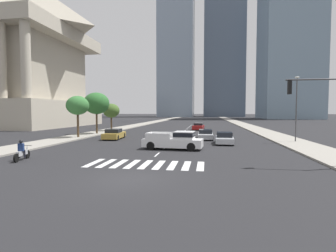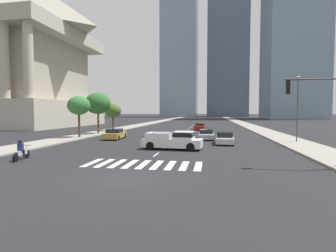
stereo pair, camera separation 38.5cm
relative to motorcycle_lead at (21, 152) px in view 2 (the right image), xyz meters
The scene contains 20 objects.
ground_plane 9.91m from the motorcycle_lead, 23.12° to the right, with size 800.00×800.00×0.00m, color #232326.
sidewalk_east 34.57m from the motorcycle_lead, 49.07° to the left, with size 4.00×260.00×0.15m, color gray.
sidewalk_west 26.50m from the motorcycle_lead, 99.67° to the left, with size 4.00×260.00×0.15m, color gray.
crosswalk_near 9.12m from the motorcycle_lead, ahead, with size 7.65×2.94×0.01m.
lane_divider_center 29.34m from the motorcycle_lead, 71.93° to the left, with size 0.14×50.00×0.01m.
motorcycle_lead is the anchor object (origin of this frame).
pickup_truck 12.47m from the motorcycle_lead, 34.83° to the left, with size 5.61×2.55×1.67m.
sedan_silver_0 19.30m from the motorcycle_lead, 39.06° to the left, with size 2.07×4.38×1.24m.
sedan_gold_1 15.10m from the motorcycle_lead, 84.79° to the left, with size 2.23×4.85×1.31m.
sedan_silver_2 21.12m from the motorcycle_lead, 52.33° to the left, with size 1.95×4.76×1.20m.
sedan_red_3 35.58m from the motorcycle_lead, 71.17° to the left, with size 2.24×4.91×1.31m.
traffic_signal_near 20.65m from the motorcycle_lead, ahead, with size 4.09×0.28×5.73m.
street_lamp_east 27.25m from the motorcycle_lead, 31.75° to the left, with size 0.50×0.24×7.23m.
street_tree_nearest 16.11m from the motorcycle_lead, 103.46° to the left, with size 2.92×2.92×5.40m.
street_tree_second 21.87m from the motorcycle_lead, 99.79° to the left, with size 3.89×3.89×6.26m.
street_tree_third 27.75m from the motorcycle_lead, 97.60° to the left, with size 2.91×2.91×4.76m.
war_memorial 54.87m from the motorcycle_lead, 128.52° to the left, with size 30.35×30.35×36.92m.
office_tower_left_skyline 175.00m from the motorcycle_lead, 92.78° to the left, with size 23.60×25.50×127.10m.
office_tower_center_skyline 179.98m from the motorcycle_lead, 81.83° to the left, with size 27.42×20.35×112.46m.
office_tower_right_skyline 140.12m from the motorcycle_lead, 66.51° to the left, with size 25.91×29.10×95.77m.
Camera 2 is at (4.35, -12.80, 3.47)m, focal length 27.89 mm.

